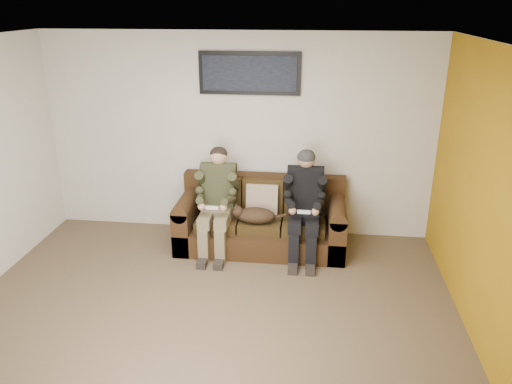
# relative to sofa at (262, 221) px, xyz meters

# --- Properties ---
(floor) EXTENTS (5.00, 5.00, 0.00)m
(floor) POSITION_rel_sofa_xyz_m (-0.36, -1.82, -0.32)
(floor) COLOR brown
(floor) RESTS_ON ground
(ceiling) EXTENTS (5.00, 5.00, 0.00)m
(ceiling) POSITION_rel_sofa_xyz_m (-0.36, -1.82, 2.28)
(ceiling) COLOR silver
(ceiling) RESTS_ON ground
(wall_back) EXTENTS (5.00, 0.00, 5.00)m
(wall_back) POSITION_rel_sofa_xyz_m (-0.36, 0.43, 0.98)
(wall_back) COLOR beige
(wall_back) RESTS_ON ground
(wall_right) EXTENTS (0.00, 4.50, 4.50)m
(wall_right) POSITION_rel_sofa_xyz_m (2.14, -1.82, 0.98)
(wall_right) COLOR beige
(wall_right) RESTS_ON ground
(accent_wall_right) EXTENTS (0.00, 4.50, 4.50)m
(accent_wall_right) POSITION_rel_sofa_xyz_m (2.13, -1.82, 0.98)
(accent_wall_right) COLOR #A17310
(accent_wall_right) RESTS_ON ground
(sofa) EXTENTS (2.07, 0.89, 0.85)m
(sofa) POSITION_rel_sofa_xyz_m (0.00, 0.00, 0.00)
(sofa) COLOR #382210
(sofa) RESTS_ON ground
(throw_pillow) EXTENTS (0.40, 0.19, 0.39)m
(throw_pillow) POSITION_rel_sofa_xyz_m (-0.00, 0.04, 0.28)
(throw_pillow) COLOR tan
(throw_pillow) RESTS_ON sofa
(throw_blanket) EXTENTS (0.42, 0.21, 0.08)m
(throw_blanket) POSITION_rel_sofa_xyz_m (-0.63, 0.26, 0.53)
(throw_blanket) COLOR tan
(throw_blanket) RESTS_ON sofa
(person_left) EXTENTS (0.51, 0.87, 1.27)m
(person_left) POSITION_rel_sofa_xyz_m (-0.53, -0.17, 0.39)
(person_left) COLOR #79694C
(person_left) RESTS_ON sofa
(person_right) EXTENTS (0.51, 0.86, 1.28)m
(person_right) POSITION_rel_sofa_xyz_m (0.53, -0.17, 0.39)
(person_right) COLOR black
(person_right) RESTS_ON sofa
(cat) EXTENTS (0.66, 0.26, 0.24)m
(cat) POSITION_rel_sofa_xyz_m (-0.06, -0.27, 0.20)
(cat) COLOR #402A19
(cat) RESTS_ON sofa
(framed_poster) EXTENTS (1.25, 0.05, 0.52)m
(framed_poster) POSITION_rel_sofa_xyz_m (-0.20, 0.39, 1.78)
(framed_poster) COLOR black
(framed_poster) RESTS_ON wall_back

